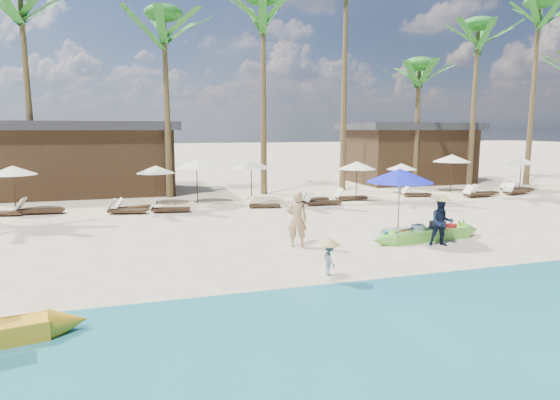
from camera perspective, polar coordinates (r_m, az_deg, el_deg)
name	(u,v)px	position (r m, az deg, el deg)	size (l,w,h in m)	color
ground	(314,257)	(14.39, 4.23, -6.93)	(240.00, 240.00, 0.00)	#FBE3BA
wet_sand_strip	(403,320)	(10.15, 14.75, -13.98)	(240.00, 4.50, 0.01)	tan
green_canoe	(428,234)	(17.21, 17.59, -3.97)	(5.14, 1.00, 0.65)	#5FBE3A
tourist	(297,219)	(15.37, 2.07, -2.36)	(0.68, 0.44, 1.85)	tan
vendor_green	(442,222)	(16.40, 19.10, -2.59)	(0.78, 0.60, 1.60)	#121A31
vendor_yellow	(329,259)	(11.95, 6.04, -7.18)	(0.55, 0.32, 0.86)	gray
blue_umbrella	(400,175)	(16.65, 14.40, 2.92)	(2.34, 2.34, 2.52)	#99999E
resort_parasol_3	(13,170)	(24.86, -29.82, 3.16)	(2.13, 2.13, 2.19)	#352315
lounger_3_right	(38,209)	(24.09, -27.46, -1.01)	(2.06, 0.84, 0.68)	#352315
resort_parasol_4	(156,170)	(24.77, -14.92, 3.61)	(1.95, 1.95, 2.01)	#352315
lounger_4_left	(125,209)	(22.62, -18.42, -1.10)	(1.89, 0.94, 0.62)	#352315
lounger_4_right	(132,207)	(23.40, -17.56, -0.78)	(1.78, 0.89, 0.58)	#352315
resort_parasol_5	(197,164)	(24.47, -10.14, 4.36)	(2.25, 2.25, 2.32)	#352315
lounger_5_left	(168,208)	(22.44, -13.51, -0.97)	(1.90, 0.85, 0.62)	#352315
resort_parasol_6	(251,164)	(24.92, -3.54, 4.38)	(2.17, 2.17, 2.24)	#352315
lounger_6_left	(262,204)	(23.14, -2.19, -0.51)	(1.68, 0.84, 0.55)	#352315
lounger_6_right	(312,199)	(24.84, 3.86, 0.15)	(1.87, 1.07, 0.61)	#352315
resort_parasol_7	(357,165)	(25.44, 9.34, 4.19)	(2.09, 2.09, 2.15)	#352315
lounger_7_left	(321,201)	(23.99, 5.01, -0.15)	(1.88, 0.69, 0.63)	#352315
lounger_7_right	(349,197)	(25.84, 8.43, 0.41)	(1.81, 0.58, 0.61)	#352315
resort_parasol_8	(402,167)	(28.60, 14.62, 3.97)	(1.80, 1.80, 1.85)	#352315
lounger_8_left	(415,193)	(28.08, 16.12, 0.78)	(1.71, 0.90, 0.56)	#352315
resort_parasol_9	(452,158)	(30.36, 20.23, 4.80)	(2.27, 2.27, 2.34)	#352315
lounger_9_left	(483,192)	(30.11, 23.50, 0.92)	(1.71, 0.58, 0.58)	#352315
lounger_9_right	(477,193)	(29.04, 22.91, 0.74)	(1.90, 0.68, 0.63)	#352315
resort_parasol_10	(522,161)	(33.52, 27.37, 4.25)	(2.00, 2.00, 2.06)	#352315
lounger_10_left	(515,191)	(31.17, 26.77, 0.99)	(1.98, 1.01, 0.64)	#352315
lounger_10_right	(515,188)	(32.55, 26.74, 1.29)	(2.02, 1.07, 0.66)	#352315
palm_2	(22,25)	(29.01, -28.91, 18.17)	(2.08, 2.08, 11.33)	brown
palm_3	(165,42)	(27.66, -13.90, 18.22)	(2.08, 2.08, 10.52)	brown
palm_4	(263,30)	(28.43, -2.08, 19.97)	(2.08, 2.08, 11.70)	brown
palm_5	(346,13)	(30.82, 8.02, 21.60)	(2.08, 2.08, 13.60)	brown
palm_6	(419,80)	(32.90, 16.57, 13.85)	(2.08, 2.08, 8.51)	brown
palm_7	(477,50)	(34.65, 22.90, 16.50)	(2.08, 2.08, 11.08)	brown
palm_8	(538,34)	(37.56, 28.91, 17.28)	(2.08, 2.08, 12.70)	brown
pavilion_west	(86,157)	(30.62, -22.54, 4.86)	(10.80, 6.60, 4.30)	#352315
pavilion_east	(407,152)	(35.92, 15.17, 5.68)	(8.80, 6.60, 4.30)	#352315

